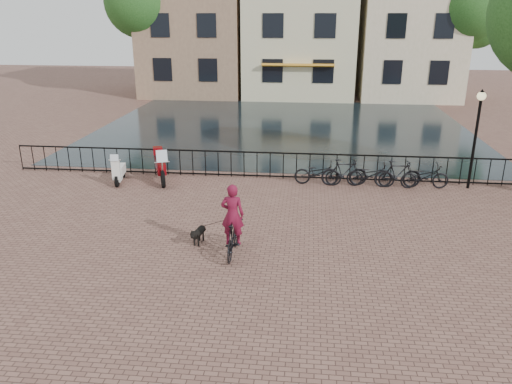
# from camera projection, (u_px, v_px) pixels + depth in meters

# --- Properties ---
(ground) EXTENTS (100.00, 100.00, 0.00)m
(ground) POSITION_uv_depth(u_px,v_px,m) (242.00, 283.00, 11.60)
(ground) COLOR brown
(ground) RESTS_ON ground
(canal_water) EXTENTS (20.00, 20.00, 0.00)m
(canal_water) POSITION_uv_depth(u_px,v_px,m) (283.00, 127.00, 27.81)
(canal_water) COLOR black
(canal_water) RESTS_ON ground
(railing) EXTENTS (20.00, 0.05, 1.02)m
(railing) POSITION_uv_depth(u_px,v_px,m) (270.00, 165.00, 18.93)
(railing) COLOR black
(railing) RESTS_ON ground
(canal_house_left) EXTENTS (7.50, 9.00, 12.80)m
(canal_house_left) POSITION_uv_depth(u_px,v_px,m) (197.00, 8.00, 38.31)
(canal_house_left) COLOR #82604C
(canal_house_left) RESTS_ON ground
(canal_house_mid) EXTENTS (8.00, 9.50, 11.80)m
(canal_house_mid) POSITION_uv_depth(u_px,v_px,m) (301.00, 15.00, 37.67)
(canal_house_mid) COLOR beige
(canal_house_mid) RESTS_ON ground
(canal_house_right) EXTENTS (7.00, 9.00, 13.30)m
(canal_house_right) POSITION_uv_depth(u_px,v_px,m) (410.00, 4.00, 36.61)
(canal_house_right) COLOR #C7B994
(canal_house_right) RESTS_ON ground
(tree_far_left) EXTENTS (5.04, 5.04, 9.27)m
(tree_far_left) POSITION_uv_depth(u_px,v_px,m) (140.00, 2.00, 35.74)
(tree_far_left) COLOR black
(tree_far_left) RESTS_ON ground
(tree_far_right) EXTENTS (4.76, 4.76, 8.76)m
(tree_far_right) POSITION_uv_depth(u_px,v_px,m) (471.00, 8.00, 33.55)
(tree_far_right) COLOR black
(tree_far_right) RESTS_ON ground
(lamp_post) EXTENTS (0.30, 0.30, 3.45)m
(lamp_post) POSITION_uv_depth(u_px,v_px,m) (477.00, 123.00, 17.20)
(lamp_post) COLOR black
(lamp_post) RESTS_ON ground
(cyclist) EXTENTS (0.72, 1.66, 2.26)m
(cyclist) POSITION_uv_depth(u_px,v_px,m) (233.00, 224.00, 12.71)
(cyclist) COLOR black
(cyclist) RESTS_ON ground
(dog) EXTENTS (0.38, 0.80, 0.52)m
(dog) POSITION_uv_depth(u_px,v_px,m) (199.00, 235.00, 13.56)
(dog) COLOR black
(dog) RESTS_ON ground
(motorcycle) EXTENTS (1.20, 2.06, 1.44)m
(motorcycle) POSITION_uv_depth(u_px,v_px,m) (160.00, 162.00, 18.52)
(motorcycle) COLOR maroon
(motorcycle) RESTS_ON ground
(scooter) EXTENTS (0.59, 1.40, 1.26)m
(scooter) POSITION_uv_depth(u_px,v_px,m) (119.00, 166.00, 18.41)
(scooter) COLOR silver
(scooter) RESTS_ON ground
(parked_bike_0) EXTENTS (1.75, 0.71, 0.90)m
(parked_bike_0) POSITION_uv_depth(u_px,v_px,m) (318.00, 173.00, 18.20)
(parked_bike_0) COLOR black
(parked_bike_0) RESTS_ON ground
(parked_bike_1) EXTENTS (1.70, 0.64, 1.00)m
(parked_bike_1) POSITION_uv_depth(u_px,v_px,m) (344.00, 172.00, 18.09)
(parked_bike_1) COLOR black
(parked_bike_1) RESTS_ON ground
(parked_bike_2) EXTENTS (1.73, 0.65, 0.90)m
(parked_bike_2) POSITION_uv_depth(u_px,v_px,m) (371.00, 175.00, 18.01)
(parked_bike_2) COLOR black
(parked_bike_2) RESTS_ON ground
(parked_bike_3) EXTENTS (1.69, 0.59, 1.00)m
(parked_bike_3) POSITION_uv_depth(u_px,v_px,m) (398.00, 174.00, 17.90)
(parked_bike_3) COLOR black
(parked_bike_3) RESTS_ON ground
(parked_bike_4) EXTENTS (1.76, 0.76, 0.90)m
(parked_bike_4) POSITION_uv_depth(u_px,v_px,m) (425.00, 176.00, 17.82)
(parked_bike_4) COLOR black
(parked_bike_4) RESTS_ON ground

